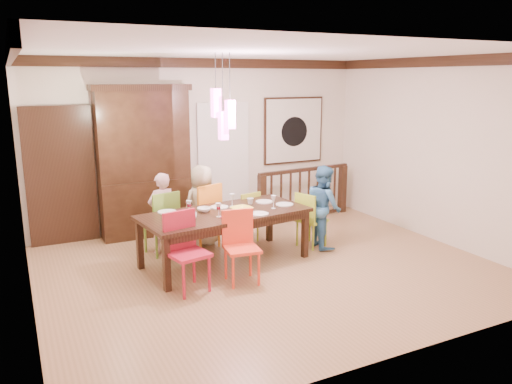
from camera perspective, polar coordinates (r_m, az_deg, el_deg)
name	(u,v)px	position (r m, az deg, el deg)	size (l,w,h in m)	color
floor	(270,269)	(6.98, 1.62, -8.74)	(6.00, 6.00, 0.00)	#9C744B
ceiling	(272,51)	(6.50, 1.79, 15.77)	(6.00, 6.00, 0.00)	white
wall_back	(204,143)	(8.85, -5.97, 5.54)	(6.00, 6.00, 0.00)	beige
wall_left	(21,187)	(5.84, -25.29, 0.53)	(5.00, 5.00, 0.00)	beige
wall_right	(438,151)	(8.41, 20.11, 4.44)	(5.00, 5.00, 0.00)	beige
crown_molding	(271,58)	(6.49, 1.78, 15.06)	(6.00, 5.00, 0.16)	black
panel_door	(61,178)	(8.34, -21.40, 1.48)	(1.04, 0.07, 2.24)	black
white_doorway	(223,165)	(9.00, -3.74, 3.13)	(0.97, 0.05, 2.22)	silver
painting	(294,130)	(9.57, 4.32, 7.03)	(1.25, 0.06, 1.25)	black
pendant_cluster	(223,114)	(6.76, -3.78, 8.90)	(0.27, 0.21, 1.14)	#EE47B6
dining_table	(225,217)	(7.00, -3.61, -2.86)	(2.45, 1.35, 0.75)	black
chair_far_left	(161,218)	(7.54, -10.86, -2.90)	(0.52, 0.52, 0.96)	olive
chair_far_mid	(202,211)	(7.72, -6.24, -2.13)	(0.58, 0.58, 1.02)	orange
chair_far_right	(245,213)	(7.99, -1.32, -2.37)	(0.44, 0.44, 0.82)	#B0C031
chair_near_left	(188,247)	(6.16, -7.75, -6.30)	(0.53, 0.53, 0.98)	red
chair_near_mid	(242,243)	(6.36, -1.62, -5.85)	(0.47, 0.47, 0.93)	#F84427
chair_end_right	(312,215)	(7.79, 6.41, -2.68)	(0.49, 0.49, 0.86)	#A8C52B
china_hutch	(144,162)	(8.36, -12.68, 3.42)	(1.57, 0.46, 2.48)	black
balustrade	(304,192)	(9.29, 5.53, -0.06)	(1.99, 0.26, 0.96)	black
person_far_left	(162,213)	(7.56, -10.68, -2.39)	(0.45, 0.29, 1.22)	beige
person_far_mid	(202,206)	(7.78, -6.16, -1.57)	(0.62, 0.41, 1.28)	#B9AE8C
person_end_right	(324,207)	(7.75, 7.74, -1.66)	(0.62, 0.49, 1.28)	teal
serving_bowl	(242,210)	(6.94, -1.66, -2.04)	(0.29, 0.29, 0.07)	yellow
small_bowl	(204,210)	(7.00, -5.95, -2.03)	(0.19, 0.19, 0.06)	white
cup_left	(192,216)	(6.63, -7.31, -2.74)	(0.13, 0.13, 0.10)	silver
cup_right	(250,201)	(7.37, -0.66, -1.06)	(0.10, 0.10, 0.09)	silver
plate_far_left	(167,212)	(7.05, -10.13, -2.24)	(0.26, 0.26, 0.01)	white
plate_far_mid	(219,207)	(7.21, -4.23, -1.72)	(0.26, 0.26, 0.01)	white
plate_far_right	(264,202)	(7.51, 0.95, -1.11)	(0.26, 0.26, 0.01)	white
plate_near_left	(184,223)	(6.47, -8.25, -3.55)	(0.26, 0.26, 0.01)	white
plate_near_mid	(259,214)	(6.84, 0.37, -2.50)	(0.26, 0.26, 0.01)	white
plate_end_right	(285,204)	(7.36, 3.29, -1.42)	(0.26, 0.26, 0.01)	white
wine_glass_a	(189,207)	(6.89, -7.66, -1.76)	(0.08, 0.08, 0.19)	#590C19
wine_glass_b	(232,200)	(7.24, -2.74, -0.93)	(0.08, 0.08, 0.19)	silver
wine_glass_c	(219,210)	(6.71, -4.31, -2.07)	(0.08, 0.08, 0.19)	#590C19
wine_glass_d	(273,202)	(7.13, 2.01, -1.15)	(0.08, 0.08, 0.19)	silver
napkin	(228,218)	(6.67, -3.23, -2.93)	(0.18, 0.14, 0.01)	#D83359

